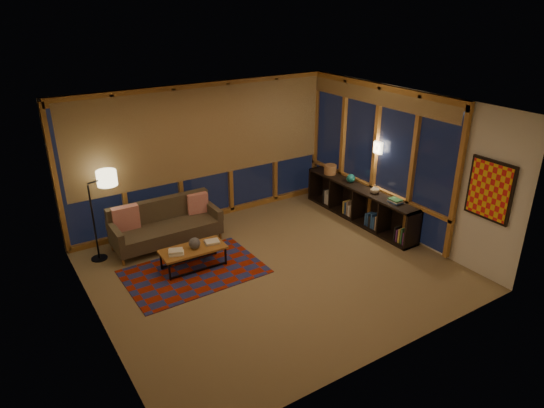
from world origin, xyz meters
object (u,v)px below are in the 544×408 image
floor_lamp (93,219)px  bookshelf (359,204)px  sofa (166,225)px  coffee_table (194,258)px

floor_lamp → bookshelf: floor_lamp is taller
sofa → bookshelf: size_ratio=0.67×
floor_lamp → coffee_table: bearing=-59.2°
coffee_table → floor_lamp: size_ratio=0.70×
coffee_table → bookshelf: bearing=0.3°
sofa → coffee_table: size_ratio=1.78×
coffee_table → floor_lamp: (-1.25, 1.14, 0.58)m
sofa → coffee_table: bearing=-86.2°
sofa → bookshelf: (3.61, -1.08, -0.03)m
coffee_table → bookshelf: bookshelf is taller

